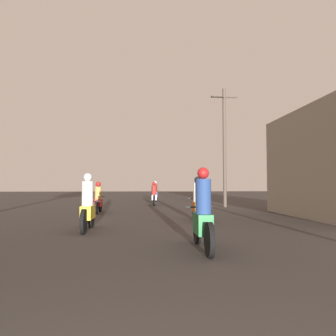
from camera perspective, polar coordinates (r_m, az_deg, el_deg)
name	(u,v)px	position (r m, az deg, el deg)	size (l,w,h in m)	color
motorcycle_green	(203,217)	(6.81, 6.09, -8.47)	(0.60, 2.05, 1.69)	black
motorcycle_yellow	(88,208)	(9.80, -13.80, -6.77)	(0.60, 1.97, 1.66)	black
motorcycle_orange	(197,203)	(12.11, 5.15, -6.13)	(0.60, 1.92, 1.62)	black
motorcycle_red	(98,200)	(15.72, -12.04, -5.52)	(0.60, 1.98, 1.46)	black
motorcycle_silver	(154,196)	(20.94, -2.46, -4.87)	(0.60, 2.07, 1.49)	black
motorcycle_blue	(155,193)	(26.15, -2.24, -4.37)	(0.60, 2.10, 1.59)	black
utility_pole_far	(224,145)	(19.71, 9.81, 4.03)	(1.60, 0.20, 7.05)	#4C4238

